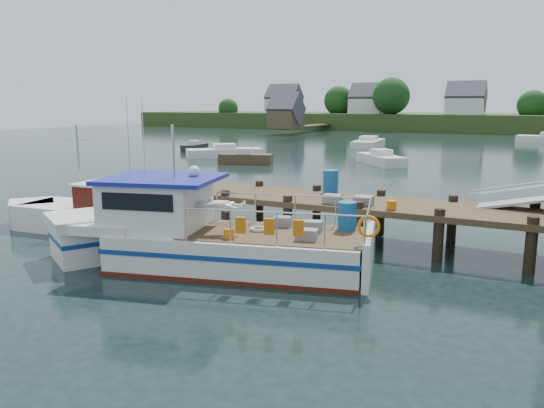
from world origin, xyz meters
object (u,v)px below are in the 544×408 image
at_px(dock, 518,186).
at_px(moored_e, 195,147).
at_px(lobster_boat, 198,236).
at_px(moored_d, 369,143).
at_px(work_boat, 91,214).
at_px(moored_a, 225,152).
at_px(moored_b, 381,159).
at_px(moored_rowboat, 246,158).

height_order(dock, moored_e, dock).
relative_size(lobster_boat, moored_d, 1.37).
distance_m(lobster_boat, work_boat, 6.37).
bearing_deg(dock, moored_a, 137.50).
bearing_deg(dock, work_boat, -167.30).
height_order(dock, moored_b, dock).
height_order(moored_rowboat, moored_a, moored_rowboat).
bearing_deg(moored_e, work_boat, -79.34).
height_order(dock, moored_a, dock).
distance_m(lobster_boat, moored_d, 44.89).
bearing_deg(lobster_boat, dock, 17.31).
distance_m(lobster_boat, moored_rowboat, 26.82).
bearing_deg(lobster_boat, moored_d, 86.31).
bearing_deg(moored_a, moored_rowboat, -62.22).
bearing_deg(moored_b, dock, -50.77).
height_order(moored_a, moored_b, moored_a).
relative_size(dock, moored_e, 4.29).
xyz_separation_m(lobster_boat, moored_b, (-2.47, 28.15, -0.44)).
relative_size(moored_a, moored_e, 1.64).
xyz_separation_m(moored_b, moored_e, (-20.11, 3.62, -0.06)).
xyz_separation_m(moored_b, moored_d, (-5.84, 15.97, 0.00)).
relative_size(dock, moored_b, 3.11).
distance_m(dock, moored_b, 25.51).
xyz_separation_m(lobster_boat, moored_e, (-22.59, 31.76, -0.50)).
distance_m(work_boat, moored_e, 34.19).
height_order(moored_b, moored_e, moored_b).
xyz_separation_m(lobster_boat, work_boat, (-6.11, 1.80, -0.26)).
height_order(moored_rowboat, moored_d, moored_rowboat).
height_order(work_boat, moored_rowboat, work_boat).
relative_size(work_boat, moored_d, 1.02).
bearing_deg(lobster_boat, moored_b, 80.66).
height_order(moored_a, moored_e, moored_a).
relative_size(moored_a, moored_b, 1.19).
distance_m(dock, moored_rowboat, 27.77).
bearing_deg(moored_d, moored_b, -45.37).
distance_m(lobster_boat, moored_b, 28.26).
bearing_deg(moored_rowboat, moored_e, 155.79).
relative_size(moored_rowboat, moored_b, 0.83).
bearing_deg(work_boat, moored_b, 76.64).
distance_m(dock, moored_a, 33.16).
bearing_deg(moored_a, moored_e, 122.92).
xyz_separation_m(lobster_boat, moored_rowboat, (-12.14, 23.91, -0.43)).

